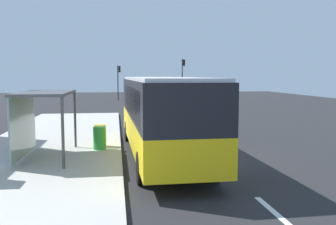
{
  "coord_description": "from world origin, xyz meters",
  "views": [
    {
      "loc": [
        -3.49,
        -14.23,
        3.28
      ],
      "look_at": [
        -1.0,
        3.51,
        1.5
      ],
      "focal_mm": 39.82,
      "sensor_mm": 36.0,
      "label": 1
    }
  ],
  "objects_px": {
    "recycling_bin_green": "(99,138)",
    "sedan_near": "(160,94)",
    "sedan_far": "(166,97)",
    "bus_shelter": "(38,107)",
    "bus": "(161,112)",
    "traffic_light_near_side": "(183,73)",
    "white_van": "(175,95)",
    "recycling_bin_yellow": "(100,136)",
    "traffic_light_far_side": "(119,77)"
  },
  "relations": [
    {
      "from": "recycling_bin_yellow",
      "to": "traffic_light_far_side",
      "type": "relative_size",
      "value": 0.21
    },
    {
      "from": "bus",
      "to": "traffic_light_near_side",
      "type": "bearing_deg",
      "value": 78.31
    },
    {
      "from": "white_van",
      "to": "recycling_bin_yellow",
      "type": "xyz_separation_m",
      "value": [
        -6.4,
        -19.43,
        -0.69
      ]
    },
    {
      "from": "white_van",
      "to": "sedan_near",
      "type": "bearing_deg",
      "value": 89.57
    },
    {
      "from": "white_van",
      "to": "recycling_bin_yellow",
      "type": "distance_m",
      "value": 20.47
    },
    {
      "from": "bus",
      "to": "traffic_light_near_side",
      "type": "distance_m",
      "value": 35.61
    },
    {
      "from": "bus",
      "to": "sedan_near",
      "type": "relative_size",
      "value": 2.48
    },
    {
      "from": "bus",
      "to": "traffic_light_near_side",
      "type": "xyz_separation_m",
      "value": [
        7.21,
        34.83,
        1.78
      ]
    },
    {
      "from": "bus",
      "to": "bus_shelter",
      "type": "height_order",
      "value": "bus"
    },
    {
      "from": "recycling_bin_green",
      "to": "traffic_light_near_side",
      "type": "height_order",
      "value": "traffic_light_near_side"
    },
    {
      "from": "white_van",
      "to": "recycling_bin_green",
      "type": "bearing_deg",
      "value": -107.64
    },
    {
      "from": "bus",
      "to": "traffic_light_near_side",
      "type": "height_order",
      "value": "traffic_light_near_side"
    },
    {
      "from": "recycling_bin_green",
      "to": "traffic_light_far_side",
      "type": "xyz_separation_m",
      "value": [
        1.1,
        34.66,
        2.44
      ]
    },
    {
      "from": "white_van",
      "to": "traffic_light_near_side",
      "type": "bearing_deg",
      "value": 76.51
    },
    {
      "from": "sedan_near",
      "to": "recycling_bin_green",
      "type": "height_order",
      "value": "sedan_near"
    },
    {
      "from": "recycling_bin_green",
      "to": "sedan_near",
      "type": "bearing_deg",
      "value": 79.03
    },
    {
      "from": "bus_shelter",
      "to": "recycling_bin_green",
      "type": "bearing_deg",
      "value": 29.66
    },
    {
      "from": "sedan_far",
      "to": "recycling_bin_yellow",
      "type": "distance_m",
      "value": 27.57
    },
    {
      "from": "recycling_bin_yellow",
      "to": "traffic_light_near_side",
      "type": "relative_size",
      "value": 0.17
    },
    {
      "from": "traffic_light_near_side",
      "to": "bus_shelter",
      "type": "xyz_separation_m",
      "value": [
        -11.91,
        -35.12,
        -1.53
      ]
    },
    {
      "from": "traffic_light_near_side",
      "to": "traffic_light_far_side",
      "type": "distance_m",
      "value": 8.64
    },
    {
      "from": "bus",
      "to": "sedan_near",
      "type": "xyz_separation_m",
      "value": [
        4.01,
        34.52,
        -1.05
      ]
    },
    {
      "from": "sedan_near",
      "to": "sedan_far",
      "type": "distance_m",
      "value": 6.07
    },
    {
      "from": "sedan_far",
      "to": "traffic_light_near_side",
      "type": "distance_m",
      "value": 7.67
    },
    {
      "from": "recycling_bin_yellow",
      "to": "bus_shelter",
      "type": "relative_size",
      "value": 0.24
    },
    {
      "from": "sedan_near",
      "to": "recycling_bin_green",
      "type": "bearing_deg",
      "value": -100.97
    },
    {
      "from": "bus",
      "to": "traffic_light_far_side",
      "type": "xyz_separation_m",
      "value": [
        -1.38,
        35.63,
        1.25
      ]
    },
    {
      "from": "sedan_near",
      "to": "recycling_bin_yellow",
      "type": "bearing_deg",
      "value": -101.19
    },
    {
      "from": "sedan_near",
      "to": "sedan_far",
      "type": "relative_size",
      "value": 1.0
    },
    {
      "from": "white_van",
      "to": "sedan_far",
      "type": "xyz_separation_m",
      "value": [
        0.1,
        7.36,
        -0.55
      ]
    },
    {
      "from": "traffic_light_far_side",
      "to": "bus_shelter",
      "type": "relative_size",
      "value": 1.16
    },
    {
      "from": "sedan_far",
      "to": "recycling_bin_green",
      "type": "distance_m",
      "value": 28.25
    },
    {
      "from": "sedan_far",
      "to": "recycling_bin_green",
      "type": "bearing_deg",
      "value": -103.3
    },
    {
      "from": "bus_shelter",
      "to": "sedan_near",
      "type": "bearing_deg",
      "value": 75.95
    },
    {
      "from": "sedan_far",
      "to": "recycling_bin_yellow",
      "type": "height_order",
      "value": "sedan_far"
    },
    {
      "from": "traffic_light_near_side",
      "to": "traffic_light_far_side",
      "type": "xyz_separation_m",
      "value": [
        -8.59,
        0.8,
        -0.53
      ]
    },
    {
      "from": "traffic_light_near_side",
      "to": "recycling_bin_yellow",
      "type": "bearing_deg",
      "value": -106.3
    },
    {
      "from": "recycling_bin_green",
      "to": "traffic_light_near_side",
      "type": "relative_size",
      "value": 0.17
    },
    {
      "from": "recycling_bin_yellow",
      "to": "bus_shelter",
      "type": "height_order",
      "value": "bus_shelter"
    },
    {
      "from": "white_van",
      "to": "recycling_bin_yellow",
      "type": "height_order",
      "value": "white_van"
    },
    {
      "from": "sedan_far",
      "to": "bus_shelter",
      "type": "relative_size",
      "value": 1.11
    },
    {
      "from": "recycling_bin_yellow",
      "to": "traffic_light_far_side",
      "type": "xyz_separation_m",
      "value": [
        1.1,
        33.96,
        2.44
      ]
    },
    {
      "from": "white_van",
      "to": "traffic_light_far_side",
      "type": "relative_size",
      "value": 1.12
    },
    {
      "from": "bus",
      "to": "recycling_bin_green",
      "type": "xyz_separation_m",
      "value": [
        -2.49,
        0.97,
        -1.19
      ]
    },
    {
      "from": "bus",
      "to": "traffic_light_far_side",
      "type": "relative_size",
      "value": 2.39
    },
    {
      "from": "sedan_near",
      "to": "white_van",
      "type": "bearing_deg",
      "value": -90.43
    },
    {
      "from": "bus",
      "to": "recycling_bin_green",
      "type": "height_order",
      "value": "bus"
    },
    {
      "from": "bus",
      "to": "bus_shelter",
      "type": "relative_size",
      "value": 2.77
    },
    {
      "from": "sedan_near",
      "to": "traffic_light_near_side",
      "type": "relative_size",
      "value": 0.81
    },
    {
      "from": "recycling_bin_green",
      "to": "bus_shelter",
      "type": "distance_m",
      "value": 2.93
    }
  ]
}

